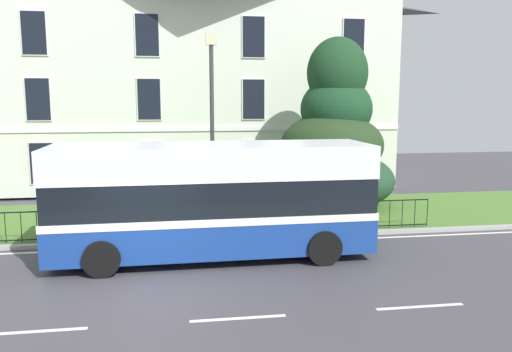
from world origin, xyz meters
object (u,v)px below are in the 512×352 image
(street_lamp_post, at_px, (212,118))
(litter_bin, at_px, (48,218))
(evergreen_tree, at_px, (335,144))
(single_decker_bus, at_px, (213,199))
(georgian_townhouse, at_px, (198,77))

(street_lamp_post, relative_size, litter_bin, 6.09)
(evergreen_tree, distance_m, single_decker_bus, 8.17)
(litter_bin, bearing_deg, georgian_townhouse, 63.52)
(evergreen_tree, bearing_deg, litter_bin, -163.67)
(evergreen_tree, xyz_separation_m, street_lamp_post, (-5.24, -3.07, 1.19))
(evergreen_tree, height_order, single_decker_bus, evergreen_tree)
(georgian_townhouse, bearing_deg, evergreen_tree, -55.75)
(single_decker_bus, height_order, street_lamp_post, street_lamp_post)
(single_decker_bus, xyz_separation_m, street_lamp_post, (0.20, 2.95, 2.14))
(single_decker_bus, distance_m, litter_bin, 6.05)
(street_lamp_post, bearing_deg, georgian_townhouse, 90.04)
(georgian_townhouse, bearing_deg, street_lamp_post, -89.96)
(evergreen_tree, xyz_separation_m, single_decker_bus, (-5.44, -6.03, -0.95))
(single_decker_bus, height_order, litter_bin, single_decker_bus)
(evergreen_tree, bearing_deg, single_decker_bus, -132.07)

